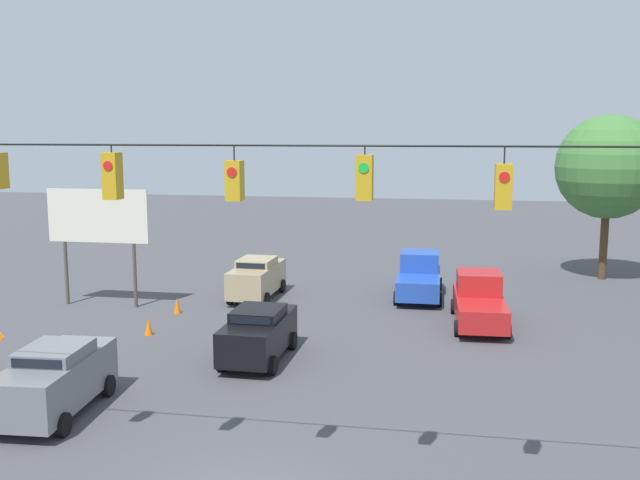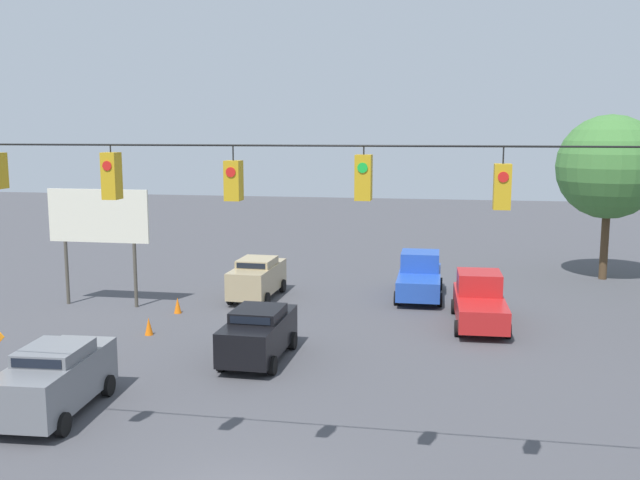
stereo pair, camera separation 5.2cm
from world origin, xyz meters
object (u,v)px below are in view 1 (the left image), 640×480
object	(u,v)px
sedan_black_withflow_mid	(259,333)
tree_horizon_left	(608,167)
pickup_truck_red_oncoming_far	(479,301)
roadside_billboard	(98,222)
traffic_cone_third	(149,326)
pickup_truck_blue_oncoming_deep	(419,277)
sedan_grey_parked_shoulder	(56,378)
traffic_cone_fourth	(177,305)
sedan_tan_withflow_far	(257,277)
traffic_cone_nearest	(50,386)
traffic_cone_second	(106,351)
overhead_signal_span	(237,253)

from	to	relation	value
sedan_black_withflow_mid	tree_horizon_left	world-z (taller)	tree_horizon_left
pickup_truck_red_oncoming_far	roadside_billboard	world-z (taller)	roadside_billboard
sedan_black_withflow_mid	traffic_cone_third	size ratio (longest dim) A/B	6.35
pickup_truck_blue_oncoming_deep	sedan_black_withflow_mid	distance (m)	11.86
roadside_billboard	sedan_grey_parked_shoulder	bearing A→B (deg)	111.54
pickup_truck_red_oncoming_far	traffic_cone_third	bearing A→B (deg)	16.90
sedan_grey_parked_shoulder	traffic_cone_fourth	distance (m)	11.28
sedan_tan_withflow_far	traffic_cone_nearest	size ratio (longest dim) A/B	6.48
traffic_cone_second	traffic_cone_third	size ratio (longest dim) A/B	1.00
pickup_truck_red_oncoming_far	tree_horizon_left	xyz separation A→B (m)	(-6.97, -10.47, 5.06)
traffic_cone_nearest	traffic_cone_fourth	bearing A→B (deg)	-90.65
traffic_cone_second	roadside_billboard	xyz separation A→B (m)	(3.89, -7.33, 3.54)
overhead_signal_span	tree_horizon_left	xyz separation A→B (m)	(-12.68, -25.92, 0.56)
overhead_signal_span	pickup_truck_blue_oncoming_deep	distance (m)	20.76
tree_horizon_left	traffic_cone_fourth	bearing A→B (deg)	28.78
pickup_truck_blue_oncoming_deep	traffic_cone_nearest	distance (m)	18.46
sedan_tan_withflow_far	traffic_cone_fourth	size ratio (longest dim) A/B	6.48
sedan_tan_withflow_far	sedan_grey_parked_shoulder	xyz separation A→B (m)	(1.94, 14.63, 0.02)
sedan_tan_withflow_far	traffic_cone_third	distance (m)	7.30
traffic_cone_nearest	traffic_cone_second	size ratio (longest dim) A/B	1.00
sedan_grey_parked_shoulder	sedan_black_withflow_mid	distance (m)	7.17
sedan_grey_parked_shoulder	roadside_billboard	world-z (taller)	roadside_billboard
traffic_cone_nearest	tree_horizon_left	bearing A→B (deg)	-133.63
sedan_tan_withflow_far	traffic_cone_second	distance (m)	10.39
traffic_cone_fourth	roadside_billboard	xyz separation A→B (m)	(3.96, -0.74, 3.54)
traffic_cone_nearest	sedan_black_withflow_mid	bearing A→B (deg)	-139.60
traffic_cone_second	roadside_billboard	size ratio (longest dim) A/B	0.13
overhead_signal_span	traffic_cone_nearest	world-z (taller)	overhead_signal_span
traffic_cone_nearest	overhead_signal_span	bearing A→B (deg)	146.79
traffic_cone_fourth	sedan_black_withflow_mid	bearing A→B (deg)	132.90
pickup_truck_red_oncoming_far	sedan_grey_parked_shoulder	xyz separation A→B (m)	(12.23, 11.74, 0.05)
sedan_black_withflow_mid	tree_horizon_left	bearing A→B (deg)	-131.75
traffic_cone_nearest	sedan_tan_withflow_far	bearing A→B (deg)	-101.83
sedan_tan_withflow_far	traffic_cone_third	bearing A→B (deg)	69.24
overhead_signal_span	tree_horizon_left	distance (m)	28.86
roadside_billboard	tree_horizon_left	distance (m)	26.11
sedan_black_withflow_mid	roadside_billboard	distance (m)	11.50
sedan_tan_withflow_far	sedan_black_withflow_mid	distance (m)	9.32
sedan_black_withflow_mid	traffic_cone_third	bearing A→B (deg)	-23.37
overhead_signal_span	traffic_cone_second	xyz separation A→B (m)	(7.35, -8.36, -5.13)
pickup_truck_blue_oncoming_deep	traffic_cone_nearest	size ratio (longest dim) A/B	7.60
traffic_cone_third	traffic_cone_second	bearing A→B (deg)	86.39
tree_horizon_left	sedan_grey_parked_shoulder	bearing A→B (deg)	49.15
overhead_signal_span	sedan_grey_parked_shoulder	xyz separation A→B (m)	(6.52, -3.72, -4.45)
sedan_black_withflow_mid	tree_horizon_left	xyz separation A→B (m)	(-14.78, -16.56, 5.07)
pickup_truck_blue_oncoming_deep	pickup_truck_red_oncoming_far	world-z (taller)	same
pickup_truck_blue_oncoming_deep	tree_horizon_left	size ratio (longest dim) A/B	0.60
pickup_truck_blue_oncoming_deep	pickup_truck_red_oncoming_far	xyz separation A→B (m)	(-2.64, 4.58, -0.00)
overhead_signal_span	traffic_cone_fourth	bearing A→B (deg)	-64.00
pickup_truck_red_oncoming_far	roadside_billboard	size ratio (longest dim) A/B	1.02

